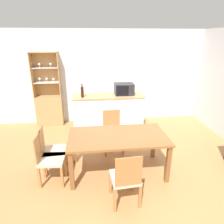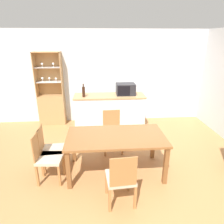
{
  "view_description": "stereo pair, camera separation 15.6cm",
  "coord_description": "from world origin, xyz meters",
  "views": [
    {
      "loc": [
        -0.66,
        -2.99,
        2.3
      ],
      "look_at": [
        -0.2,
        0.99,
        0.82
      ],
      "focal_mm": 32.0,
      "sensor_mm": 36.0,
      "label": 1
    },
    {
      "loc": [
        -0.51,
        -3.0,
        2.3
      ],
      "look_at": [
        -0.2,
        0.99,
        0.82
      ],
      "focal_mm": 32.0,
      "sensor_mm": 36.0,
      "label": 2
    }
  ],
  "objects": [
    {
      "name": "dining_chair_head_near",
      "position": [
        -0.2,
        -0.69,
        0.43
      ],
      "size": [
        0.43,
        0.43,
        0.87
      ],
      "rotation": [
        0.0,
        0.0,
        0.07
      ],
      "color": "#C1B299",
      "rests_on": "ground_plane"
    },
    {
      "name": "wine_bottle",
      "position": [
        -0.84,
        1.79,
        1.08
      ],
      "size": [
        0.07,
        0.07,
        0.33
      ],
      "color": "black",
      "rests_on": "kitchen_counter"
    },
    {
      "name": "microwave",
      "position": [
        0.22,
        1.93,
        1.09
      ],
      "size": [
        0.47,
        0.37,
        0.29
      ],
      "color": "#232328",
      "rests_on": "kitchen_counter"
    },
    {
      "name": "wall_back",
      "position": [
        0.0,
        2.63,
        1.27
      ],
      "size": [
        6.8,
        0.06,
        2.55
      ],
      "color": "silver",
      "rests_on": "ground_plane"
    },
    {
      "name": "dining_chair_head_far",
      "position": [
        -0.21,
        0.84,
        0.43
      ],
      "size": [
        0.42,
        0.42,
        0.87
      ],
      "rotation": [
        0.0,
        0.0,
        3.2
      ],
      "color": "#C1B299",
      "rests_on": "ground_plane"
    },
    {
      "name": "dining_table",
      "position": [
        -0.21,
        0.07,
        0.64
      ],
      "size": [
        1.7,
        0.9,
        0.72
      ],
      "color": "brown",
      "rests_on": "ground_plane"
    },
    {
      "name": "display_cabinet",
      "position": [
        -1.79,
        2.45,
        0.59
      ],
      "size": [
        0.71,
        0.32,
        1.99
      ],
      "color": "tan",
      "rests_on": "ground_plane"
    },
    {
      "name": "ground_plane",
      "position": [
        0.0,
        0.0,
        0.0
      ],
      "size": [
        18.0,
        18.0,
        0.0
      ],
      "primitive_type": "plane",
      "color": "#B27A47"
    },
    {
      "name": "dining_chair_side_left_near",
      "position": [
        -1.37,
        -0.06,
        0.43
      ],
      "size": [
        0.43,
        0.43,
        0.87
      ],
      "rotation": [
        0.0,
        0.0,
        -1.64
      ],
      "color": "#C1B299",
      "rests_on": "ground_plane"
    },
    {
      "name": "kitchen_counter",
      "position": [
        -0.2,
        1.91,
        0.47
      ],
      "size": [
        1.8,
        0.61,
        0.95
      ],
      "color": "white",
      "rests_on": "ground_plane"
    },
    {
      "name": "dining_chair_side_left_far",
      "position": [
        -1.37,
        0.21,
        0.43
      ],
      "size": [
        0.43,
        0.43,
        0.87
      ],
      "rotation": [
        0.0,
        0.0,
        -1.51
      ],
      "color": "#C1B299",
      "rests_on": "ground_plane"
    }
  ]
}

